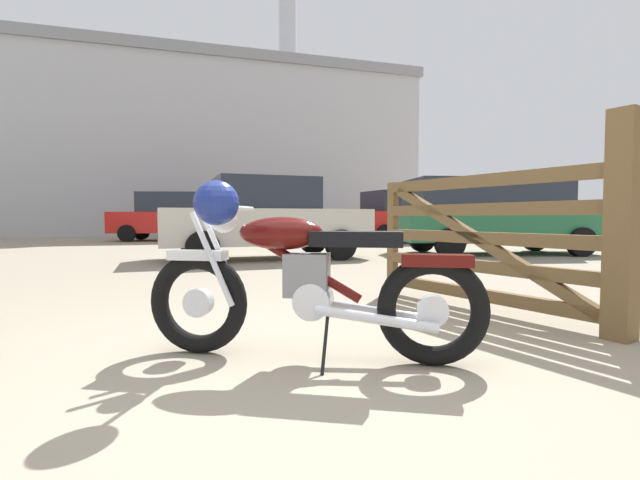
# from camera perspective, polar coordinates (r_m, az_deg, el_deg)

# --- Properties ---
(ground_plane) EXTENTS (80.00, 80.00, 0.00)m
(ground_plane) POSITION_cam_1_polar(r_m,az_deg,el_deg) (2.48, -5.34, -17.43)
(ground_plane) COLOR gray
(vintage_motorcycle) EXTENTS (1.95, 0.95, 1.07)m
(vintage_motorcycle) POSITION_cam_1_polar(r_m,az_deg,el_deg) (2.75, -2.43, -4.79)
(vintage_motorcycle) COLOR black
(vintage_motorcycle) RESTS_ON ground_plane
(timber_gate) EXTENTS (0.91, 2.46, 1.60)m
(timber_gate) POSITION_cam_1_polar(r_m,az_deg,el_deg) (4.26, 22.11, 0.56)
(timber_gate) COLOR brown
(timber_gate) RESTS_ON ground_plane
(red_hatchback_near) EXTENTS (4.94, 2.59, 1.74)m
(red_hatchback_near) POSITION_cam_1_polar(r_m,az_deg,el_deg) (16.13, 11.25, 3.05)
(red_hatchback_near) COLOR black
(red_hatchback_near) RESTS_ON ground_plane
(blue_hatchback_right) EXTENTS (4.88, 2.41, 1.74)m
(blue_hatchback_right) POSITION_cam_1_polar(r_m,az_deg,el_deg) (11.44, 20.66, 3.05)
(blue_hatchback_right) COLOR black
(blue_hatchback_right) RESTS_ON ground_plane
(white_estate_far) EXTENTS (4.36, 2.26, 1.67)m
(white_estate_far) POSITION_cam_1_polar(r_m,az_deg,el_deg) (9.57, -6.87, 2.67)
(white_estate_far) COLOR black
(white_estate_far) RESTS_ON ground_plane
(silver_sedan_mid) EXTENTS (4.12, 2.30, 1.78)m
(silver_sedan_mid) POSITION_cam_1_polar(r_m,az_deg,el_deg) (17.89, -18.20, 2.86)
(silver_sedan_mid) COLOR black
(silver_sedan_mid) RESTS_ON ground_plane
(industrial_building) EXTENTS (23.24, 15.65, 18.47)m
(industrial_building) POSITION_cam_1_polar(r_m,az_deg,el_deg) (29.30, -14.68, 9.80)
(industrial_building) COLOR #B2B2B7
(industrial_building) RESTS_ON ground_plane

